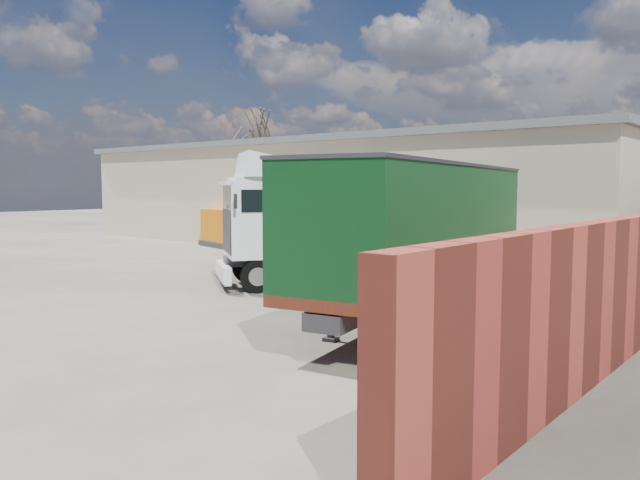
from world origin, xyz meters
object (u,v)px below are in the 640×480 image
Objects in this scene: bare_tree at (251,117)px; box_trailer at (427,223)px; tractor_unit at (287,230)px; panel_van at (273,232)px; orange_skip at (228,230)px.

bare_tree is 0.88× the size of box_trailer.
panel_van is at bearing 172.06° from tractor_unit.
box_trailer is 14.96m from panel_van.
bare_tree is 2.85× the size of orange_skip.
bare_tree is 15.28m from orange_skip.
bare_tree reaches higher than tractor_unit.
tractor_unit is (19.55, -17.33, -6.22)m from bare_tree.
box_trailer is (5.32, -0.86, 0.47)m from tractor_unit.
bare_tree is 26.86m from tractor_unit.
tractor_unit is 1.38× the size of panel_van.
orange_skip reaches higher than panel_van.
panel_van is at bearing -40.43° from bare_tree.
bare_tree reaches higher than orange_skip.
box_trailer is at bearing -12.43° from orange_skip.
tractor_unit is at bearing -41.56° from bare_tree.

